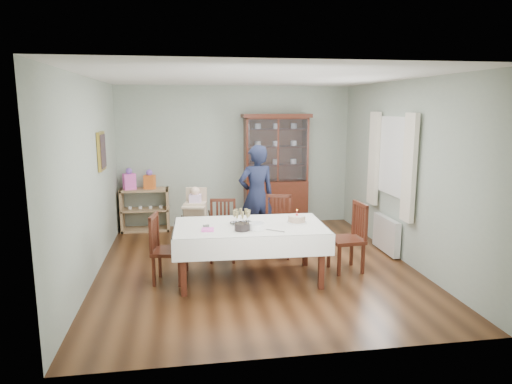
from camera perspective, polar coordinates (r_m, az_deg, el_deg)
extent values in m
plane|color=#593319|center=(6.80, -0.04, -9.22)|extent=(5.00, 5.00, 0.00)
plane|color=#9EAA99|center=(8.92, -2.55, 4.44)|extent=(4.50, 0.00, 4.50)
plane|color=#9EAA99|center=(6.51, -20.01, 1.52)|extent=(0.00, 5.00, 5.00)
plane|color=#9EAA99|center=(7.17, 18.05, 2.42)|extent=(0.00, 5.00, 5.00)
plane|color=white|center=(6.41, -0.04, 14.13)|extent=(5.00, 5.00, 0.00)
cube|color=#4C1B13|center=(6.09, -0.80, -4.50)|extent=(1.93, 1.11, 0.06)
cube|color=silver|center=(6.08, -0.80, -4.18)|extent=(2.03, 1.21, 0.01)
cube|color=#4C1B13|center=(8.95, 2.45, -1.38)|extent=(1.20, 0.45, 0.90)
cube|color=white|center=(8.60, 2.76, 5.22)|extent=(1.12, 0.01, 1.16)
cube|color=#4C1B13|center=(8.75, 2.54, 9.51)|extent=(1.30, 0.48, 0.07)
cube|color=tan|center=(8.93, -13.58, -4.54)|extent=(0.90, 0.38, 0.04)
cube|color=tan|center=(8.84, -13.69, -2.16)|extent=(0.90, 0.38, 0.03)
cube|color=tan|center=(8.76, -13.79, 0.27)|extent=(0.90, 0.38, 0.04)
cube|color=tan|center=(8.88, -16.39, -2.22)|extent=(0.04, 0.38, 0.80)
cube|color=tan|center=(8.81, -10.96, -2.08)|extent=(0.04, 0.38, 0.80)
cube|color=gold|center=(7.25, -18.75, 4.86)|extent=(0.04, 0.48, 0.58)
cube|color=white|center=(7.40, 16.88, 4.28)|extent=(0.04, 1.02, 1.22)
cube|color=silver|center=(6.83, 18.63, 2.85)|extent=(0.07, 0.30, 1.55)
cube|color=silver|center=(7.94, 14.51, 4.08)|extent=(0.07, 0.30, 1.55)
cube|color=white|center=(7.60, 15.97, -5.12)|extent=(0.10, 0.80, 0.55)
cube|color=#4C1B13|center=(6.95, -4.19, -5.17)|extent=(0.46, 0.46, 0.05)
cube|color=#4C1B13|center=(7.07, -4.15, -2.79)|extent=(0.39, 0.09, 0.48)
cube|color=#4C1B13|center=(7.12, 2.72, -4.66)|extent=(0.52, 0.52, 0.05)
cube|color=#4C1B13|center=(7.24, 2.81, -2.28)|extent=(0.40, 0.14, 0.50)
cube|color=#4C1B13|center=(6.19, -10.82, -7.30)|extent=(0.48, 0.48, 0.05)
cube|color=#4C1B13|center=(6.16, -12.61, -4.99)|extent=(0.11, 0.39, 0.49)
cube|color=#4C1B13|center=(6.61, 11.19, -5.91)|extent=(0.48, 0.48, 0.05)
cube|color=#4C1B13|center=(6.63, 12.84, -3.52)|extent=(0.08, 0.42, 0.52)
imported|color=black|center=(7.55, 0.05, -0.52)|extent=(0.70, 0.54, 1.70)
cube|color=tan|center=(7.47, -7.57, -2.18)|extent=(0.39, 0.36, 0.24)
cube|color=tan|center=(7.43, -7.61, -0.67)|extent=(0.35, 0.12, 0.28)
cube|color=tan|center=(7.46, -7.58, -1.58)|extent=(0.39, 0.23, 0.03)
cube|color=silver|center=(7.44, -7.60, -0.98)|extent=(0.20, 0.17, 0.18)
sphere|color=beige|center=(7.41, -7.62, 0.09)|extent=(0.15, 0.15, 0.15)
cylinder|color=silver|center=(6.12, -1.80, -3.99)|extent=(0.32, 0.32, 0.01)
torus|color=silver|center=(6.11, -1.80, -3.91)|extent=(0.32, 0.32, 0.01)
cylinder|color=white|center=(6.22, 5.12, -3.77)|extent=(0.27, 0.27, 0.01)
cylinder|color=brown|center=(6.20, 5.12, -3.34)|extent=(0.23, 0.23, 0.08)
cylinder|color=silver|center=(6.19, 5.13, -2.95)|extent=(0.23, 0.23, 0.01)
cylinder|color=#F24C4C|center=(6.18, 5.14, -2.59)|extent=(0.01, 0.01, 0.06)
sphere|color=yellow|center=(6.18, 5.14, -2.25)|extent=(0.02, 0.02, 0.02)
cylinder|color=black|center=(5.80, -1.77, -4.39)|extent=(0.24, 0.24, 0.09)
cylinder|color=white|center=(5.84, 0.08, -4.30)|extent=(0.23, 0.23, 0.09)
cube|color=#FF5DCF|center=(5.83, -6.06, -4.71)|extent=(0.17, 0.17, 0.02)
cube|color=silver|center=(5.78, 2.43, -4.85)|extent=(0.22, 0.18, 0.01)
cube|color=#FF5DCF|center=(8.74, -15.54, 1.27)|extent=(0.25, 0.21, 0.29)
sphere|color=#E533B2|center=(8.71, -15.61, 2.54)|extent=(0.12, 0.12, 0.12)
cube|color=orange|center=(8.71, -13.15, 1.23)|extent=(0.22, 0.18, 0.26)
sphere|color=#E533B2|center=(8.68, -13.20, 2.38)|extent=(0.12, 0.12, 0.12)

